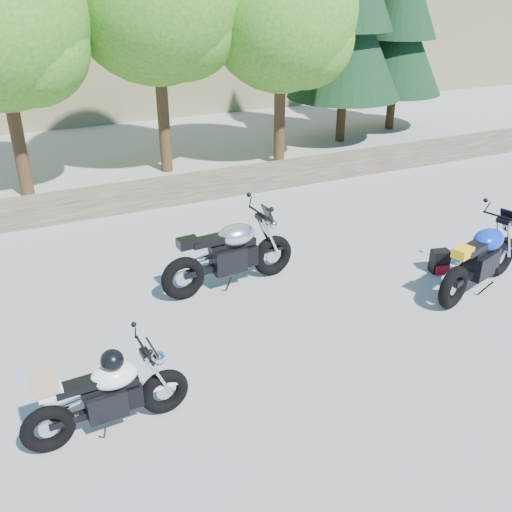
# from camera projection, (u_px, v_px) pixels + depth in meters

# --- Properties ---
(ground) EXTENTS (90.00, 90.00, 0.00)m
(ground) POSITION_uv_depth(u_px,v_px,m) (273.00, 338.00, 7.69)
(ground) COLOR #929398
(ground) RESTS_ON ground
(stone_wall) EXTENTS (22.00, 0.55, 0.50)m
(stone_wall) POSITION_uv_depth(u_px,v_px,m) (159.00, 192.00, 12.05)
(stone_wall) COLOR #44392D
(stone_wall) RESTS_ON ground
(tree_decid_left) EXTENTS (3.67, 3.67, 5.62)m
(tree_decid_left) POSITION_uv_depth(u_px,v_px,m) (1.00, 18.00, 10.97)
(tree_decid_left) COLOR #382314
(tree_decid_left) RESTS_ON ground
(tree_decid_right) EXTENTS (3.54, 3.54, 5.41)m
(tree_decid_right) POSITION_uv_depth(u_px,v_px,m) (287.00, 17.00, 13.15)
(tree_decid_right) COLOR #382314
(tree_decid_right) RESTS_ON ground
(conifer_near) EXTENTS (3.17, 3.17, 7.06)m
(conifer_near) POSITION_uv_depth(u_px,v_px,m) (349.00, 3.00, 15.02)
(conifer_near) COLOR #382314
(conifer_near) RESTS_ON ground
(conifer_far) EXTENTS (2.82, 2.82, 6.27)m
(conifer_far) POSITION_uv_depth(u_px,v_px,m) (401.00, 16.00, 16.52)
(conifer_far) COLOR #382314
(conifer_far) RESTS_ON ground
(silver_bike) EXTENTS (2.25, 0.71, 1.13)m
(silver_bike) POSITION_uv_depth(u_px,v_px,m) (230.00, 254.00, 8.74)
(silver_bike) COLOR black
(silver_bike) RESTS_ON ground
(white_bike) EXTENTS (1.80, 0.57, 1.00)m
(white_bike) POSITION_uv_depth(u_px,v_px,m) (106.00, 394.00, 5.95)
(white_bike) COLOR black
(white_bike) RESTS_ON ground
(blue_bike) EXTENTS (2.09, 0.91, 1.08)m
(blue_bike) POSITION_uv_depth(u_px,v_px,m) (481.00, 259.00, 8.64)
(blue_bike) COLOR black
(blue_bike) RESTS_ON ground
(backpack) EXTENTS (0.32, 0.29, 0.38)m
(backpack) POSITION_uv_depth(u_px,v_px,m) (440.00, 262.00, 9.33)
(backpack) COLOR black
(backpack) RESTS_ON ground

